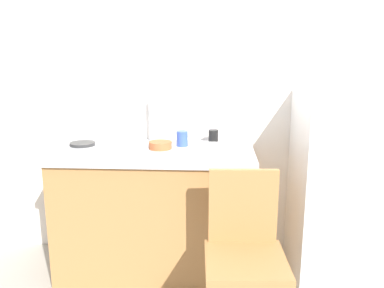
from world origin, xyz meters
The scene contains 11 objects.
back_wall centered at (0.00, 1.00, 1.26)m, with size 4.80×0.10×2.53m, color white.
cabinet_base centered at (-0.13, 0.65, 0.41)m, with size 1.25×0.60×0.81m, color #A87542.
countertop centered at (-0.13, 0.65, 0.83)m, with size 1.29×0.64×0.04m, color #B7B7BC.
faucet centered at (-0.19, 0.90, 1.00)m, with size 0.02×0.02×0.29m, color #B7B7BC.
refrigerator centered at (1.07, 0.65, 0.61)m, with size 0.55×0.60×1.22m, color white.
chair centered at (0.42, -0.01, 0.50)m, with size 0.42×0.42×0.89m.
dish_tray centered at (0.30, 0.57, 0.88)m, with size 0.28×0.20×0.05m, color white.
terracotta_bowl centered at (-0.09, 0.67, 0.88)m, with size 0.15×0.15×0.05m, color #B25B33.
hotplate centered at (-0.63, 0.73, 0.86)m, with size 0.17×0.17×0.02m, color #2D2D2D.
cup_blue centered at (0.04, 0.75, 0.91)m, with size 0.08×0.08×0.10m, color blue.
cup_black centered at (0.25, 0.83, 0.90)m, with size 0.07×0.07×0.10m, color black.
Camera 1 is at (0.26, -1.89, 1.50)m, focal length 38.00 mm.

